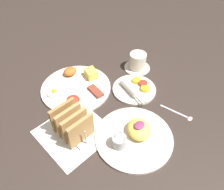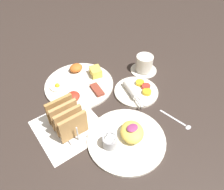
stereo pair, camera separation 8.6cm
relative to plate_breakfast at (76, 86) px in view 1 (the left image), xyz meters
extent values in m
plane|color=#332823|center=(0.01, -0.22, -0.01)|extent=(3.00, 3.00, 0.00)
cube|color=white|center=(-0.15, -0.18, -0.01)|extent=(0.22, 0.22, 0.00)
cylinder|color=silver|center=(0.00, 0.00, -0.01)|extent=(0.29, 0.29, 0.01)
cube|color=#E5C64C|center=(0.09, 0.00, 0.02)|extent=(0.06, 0.07, 0.04)
ellipsoid|color=#C66023|center=(0.03, 0.08, 0.02)|extent=(0.06, 0.05, 0.03)
cylinder|color=#F4EACC|center=(-0.09, 0.03, 0.00)|extent=(0.06, 0.06, 0.01)
sphere|color=yellow|center=(-0.09, 0.03, 0.01)|extent=(0.02, 0.02, 0.02)
ellipsoid|color=red|center=(-0.07, -0.07, 0.01)|extent=(0.05, 0.05, 0.03)
cube|color=brown|center=(0.03, -0.08, 0.01)|extent=(0.04, 0.08, 0.01)
cylinder|color=silver|center=(0.16, -0.18, -0.01)|extent=(0.18, 0.18, 0.01)
cylinder|color=gold|center=(0.19, -0.22, 0.01)|extent=(0.04, 0.04, 0.01)
cylinder|color=red|center=(0.21, -0.19, 0.01)|extent=(0.04, 0.04, 0.01)
cylinder|color=gold|center=(0.20, -0.16, 0.01)|extent=(0.04, 0.04, 0.01)
cylinder|color=white|center=(0.14, -0.18, 0.02)|extent=(0.05, 0.10, 0.03)
cube|color=silver|center=(0.13, -0.25, 0.02)|extent=(0.02, 0.05, 0.00)
cube|color=silver|center=(0.12, -0.25, 0.02)|extent=(0.02, 0.05, 0.00)
cylinder|color=silver|center=(-0.02, -0.34, -0.01)|extent=(0.27, 0.27, 0.01)
ellipsoid|color=#EAC651|center=(0.01, -0.34, 0.02)|extent=(0.12, 0.12, 0.04)
ellipsoid|color=#8C3366|center=(0.01, -0.34, 0.04)|extent=(0.04, 0.03, 0.01)
cylinder|color=#99999E|center=(-0.08, -0.33, 0.02)|extent=(0.05, 0.05, 0.04)
cylinder|color=white|center=(-0.08, -0.33, 0.04)|extent=(0.04, 0.04, 0.01)
cube|color=#B7B7BC|center=(-0.15, -0.18, 0.00)|extent=(0.06, 0.15, 0.01)
cube|color=#B1844B|center=(-0.15, -0.22, 0.05)|extent=(0.10, 0.01, 0.10)
cube|color=#B4864E|center=(-0.15, -0.19, 0.05)|extent=(0.10, 0.01, 0.10)
cube|color=tan|center=(-0.15, -0.16, 0.05)|extent=(0.10, 0.01, 0.10)
cube|color=#A67840|center=(-0.15, -0.13, 0.05)|extent=(0.10, 0.01, 0.10)
cylinder|color=#B7B7BC|center=(-0.15, -0.25, 0.03)|extent=(0.01, 0.00, 0.07)
cylinder|color=#B7B7BC|center=(-0.15, -0.11, 0.03)|extent=(0.01, 0.01, 0.07)
cylinder|color=silver|center=(0.29, -0.09, -0.01)|extent=(0.12, 0.12, 0.01)
cylinder|color=silver|center=(0.29, -0.09, 0.03)|extent=(0.08, 0.08, 0.07)
cylinder|color=#381E0F|center=(0.29, -0.09, 0.06)|extent=(0.06, 0.06, 0.01)
cube|color=silver|center=(0.18, -0.37, -0.01)|extent=(0.03, 0.11, 0.00)
ellipsoid|color=silver|center=(0.20, -0.43, -0.01)|extent=(0.02, 0.02, 0.01)
camera|label=1|loc=(-0.37, -0.59, 0.63)|focal=35.00mm
camera|label=2|loc=(-0.30, -0.64, 0.63)|focal=35.00mm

